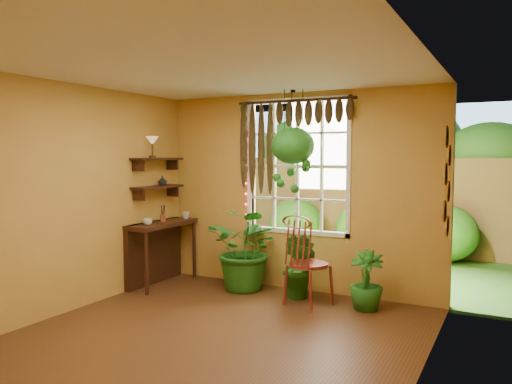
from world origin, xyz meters
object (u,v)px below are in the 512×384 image
at_px(potted_plant_left, 247,249).
at_px(hanging_basket, 293,151).
at_px(windsor_chair, 307,276).
at_px(counter_ledge, 157,245).
at_px(potted_plant_mid, 300,266).

distance_m(potted_plant_left, hanging_basket, 1.48).
bearing_deg(potted_plant_left, windsor_chair, -15.42).
height_order(windsor_chair, hanging_basket, hanging_basket).
bearing_deg(windsor_chair, hanging_basket, 151.43).
distance_m(counter_ledge, potted_plant_mid, 2.15).
height_order(potted_plant_left, potted_plant_mid, potted_plant_left).
bearing_deg(potted_plant_mid, counter_ledge, -173.85).
bearing_deg(potted_plant_left, hanging_basket, 9.94).
distance_m(counter_ledge, potted_plant_left, 1.37).
bearing_deg(hanging_basket, potted_plant_left, -170.06).
distance_m(counter_ledge, hanging_basket, 2.42).
bearing_deg(counter_ledge, hanging_basket, 10.94).
relative_size(counter_ledge, potted_plant_mid, 1.39).
height_order(counter_ledge, potted_plant_left, potted_plant_left).
height_order(potted_plant_mid, hanging_basket, hanging_basket).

